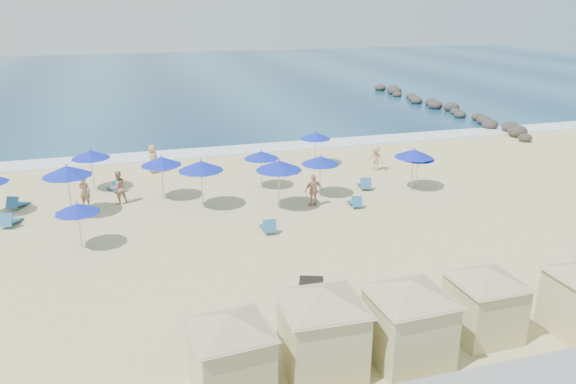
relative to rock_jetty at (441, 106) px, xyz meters
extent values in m
plane|color=#CCBB81|center=(-24.01, -24.90, -0.36)|extent=(160.00, 160.00, 0.00)
cube|color=navy|center=(-24.01, 30.10, -0.33)|extent=(160.00, 80.00, 0.06)
cube|color=white|center=(-24.01, -9.40, -0.32)|extent=(160.00, 2.50, 0.08)
ellipsoid|color=#282421|center=(-0.61, -12.90, -0.09)|extent=(1.00, 1.00, 0.65)
ellipsoid|color=#282421|center=(-0.13, -11.40, 0.05)|extent=(1.48, 1.48, 0.96)
ellipsoid|color=#282421|center=(0.35, -9.90, 0.02)|extent=(1.40, 1.40, 0.91)
ellipsoid|color=#282421|center=(-0.49, -8.40, 0.00)|extent=(1.32, 1.32, 0.86)
ellipsoid|color=#282421|center=(-0.01, -6.90, -0.02)|extent=(1.24, 1.24, 0.81)
ellipsoid|color=#282421|center=(0.47, -5.40, -0.04)|extent=(1.16, 1.16, 0.75)
ellipsoid|color=#282421|center=(-0.37, -3.90, -0.06)|extent=(1.08, 1.08, 0.70)
ellipsoid|color=#282421|center=(0.11, -2.40, -0.09)|extent=(1.00, 1.00, 0.65)
ellipsoid|color=#282421|center=(0.59, -0.90, 0.05)|extent=(1.48, 1.48, 0.96)
ellipsoid|color=#282421|center=(-0.25, 0.60, 0.02)|extent=(1.40, 1.40, 0.91)
ellipsoid|color=#282421|center=(0.23, 2.10, 0.00)|extent=(1.32, 1.32, 0.86)
ellipsoid|color=#282421|center=(-0.61, 3.60, -0.02)|extent=(1.24, 1.24, 0.81)
ellipsoid|color=#282421|center=(-0.13, 5.10, -0.04)|extent=(1.16, 1.16, 0.75)
ellipsoid|color=#282421|center=(0.35, 6.60, -0.06)|extent=(1.08, 1.08, 0.70)
ellipsoid|color=#282421|center=(-0.49, 8.10, -0.09)|extent=(1.00, 1.00, 0.65)
ellipsoid|color=#282421|center=(-0.01, 9.60, 0.05)|extent=(1.48, 1.48, 0.96)
ellipsoid|color=#282421|center=(0.47, 11.10, 0.02)|extent=(1.40, 1.40, 0.91)
ellipsoid|color=#282421|center=(-0.37, 12.60, 0.00)|extent=(1.32, 1.32, 0.86)
cube|color=black|center=(-23.51, -30.72, 0.05)|extent=(1.07, 1.07, 0.83)
cube|color=#C6BB87|center=(-27.08, -34.60, 0.61)|extent=(2.12, 2.12, 1.94)
cube|color=tan|center=(-27.08, -34.60, 1.57)|extent=(2.22, 2.22, 0.08)
pyramid|color=tan|center=(-27.08, -34.60, 2.06)|extent=(4.22, 4.22, 0.48)
cube|color=#C6BB87|center=(-24.42, -34.35, 0.70)|extent=(2.19, 2.19, 2.12)
cube|color=tan|center=(-24.42, -34.35, 1.76)|extent=(2.30, 2.30, 0.08)
pyramid|color=tan|center=(-24.42, -34.35, 2.29)|extent=(4.64, 4.64, 0.53)
cube|color=#C6BB87|center=(-21.87, -34.61, 0.68)|extent=(2.16, 2.16, 2.08)
cube|color=tan|center=(-21.87, -34.61, 1.72)|extent=(2.27, 2.27, 0.08)
pyramid|color=tan|center=(-21.87, -34.61, 2.24)|extent=(4.56, 4.56, 0.52)
cube|color=#C6BB87|center=(-19.00, -34.14, 0.58)|extent=(1.92, 1.92, 1.89)
cube|color=tan|center=(-19.00, -34.14, 1.52)|extent=(2.02, 2.02, 0.08)
pyramid|color=tan|center=(-19.00, -34.14, 2.00)|extent=(4.13, 4.13, 0.47)
cylinder|color=#A5A8AD|center=(-32.06, -19.54, 0.70)|extent=(0.06, 0.06, 2.12)
cone|color=#1022AF|center=(-32.06, -19.54, 1.96)|extent=(2.34, 2.34, 0.50)
sphere|color=#1022AF|center=(-32.06, -19.54, 2.26)|extent=(0.09, 0.09, 0.09)
cylinder|color=#A5A8AD|center=(-31.14, -15.71, 0.59)|extent=(0.05, 0.05, 1.91)
cone|color=#1022AF|center=(-31.14, -15.71, 1.72)|extent=(2.11, 2.11, 0.45)
sphere|color=#1022AF|center=(-31.14, -15.71, 2.00)|extent=(0.08, 0.08, 0.08)
cylinder|color=#A5A8AD|center=(-31.42, -23.66, 0.48)|extent=(0.04, 0.04, 1.68)
cone|color=#1022AF|center=(-31.42, -23.66, 1.47)|extent=(1.86, 1.86, 0.40)
sphere|color=#1022AF|center=(-31.42, -23.66, 1.71)|extent=(0.07, 0.07, 0.07)
cylinder|color=#A5A8AD|center=(-27.56, -18.29, 0.60)|extent=(0.05, 0.05, 1.93)
cone|color=#1022AF|center=(-27.56, -18.29, 1.74)|extent=(2.13, 2.13, 0.46)
sphere|color=#1022AF|center=(-27.56, -18.29, 2.02)|extent=(0.08, 0.08, 0.08)
cylinder|color=#A5A8AD|center=(-25.77, -20.28, 0.67)|extent=(0.05, 0.05, 2.07)
cone|color=#1022AF|center=(-25.77, -20.28, 1.90)|extent=(2.29, 2.29, 0.49)
sphere|color=#1022AF|center=(-25.77, -20.28, 2.20)|extent=(0.09, 0.09, 0.09)
cylinder|color=#A5A8AD|center=(-22.09, -21.48, 0.70)|extent=(0.06, 0.06, 2.12)
cone|color=#1022AF|center=(-22.09, -21.48, 1.95)|extent=(2.34, 2.34, 0.50)
sphere|color=#1022AF|center=(-22.09, -21.48, 2.26)|extent=(0.09, 0.09, 0.09)
cylinder|color=#A5A8AD|center=(-22.12, -17.97, 0.53)|extent=(0.05, 0.05, 1.77)
cone|color=#1022AF|center=(-22.12, -17.97, 1.58)|extent=(1.96, 1.96, 0.42)
sphere|color=#1022AF|center=(-22.12, -17.97, 1.83)|extent=(0.07, 0.07, 0.07)
cylinder|color=#A5A8AD|center=(-19.46, -20.24, 0.57)|extent=(0.05, 0.05, 1.86)
cone|color=#1022AF|center=(-19.46, -20.24, 1.67)|extent=(2.06, 2.06, 0.44)
sphere|color=#1022AF|center=(-19.46, -20.24, 1.94)|extent=(0.08, 0.08, 0.08)
cylinder|color=#A5A8AD|center=(-17.72, -14.42, 0.52)|extent=(0.05, 0.05, 1.77)
cone|color=#1022AF|center=(-17.72, -14.42, 1.57)|extent=(1.95, 1.95, 0.42)
sphere|color=#1022AF|center=(-17.72, -14.42, 1.83)|extent=(0.07, 0.07, 0.07)
cylinder|color=#A5A8AD|center=(-13.79, -20.41, 0.49)|extent=(0.05, 0.05, 1.71)
cone|color=#1022AF|center=(-13.79, -20.41, 1.51)|extent=(1.89, 1.89, 0.41)
sphere|color=#1022AF|center=(-13.79, -20.41, 1.76)|extent=(0.07, 0.07, 0.07)
cylinder|color=#A5A8AD|center=(-14.20, -20.64, 0.61)|extent=(0.05, 0.05, 1.93)
cone|color=#1022AF|center=(-14.20, -20.64, 1.75)|extent=(2.14, 2.14, 0.46)
sphere|color=#1022AF|center=(-14.20, -20.64, 2.03)|extent=(0.08, 0.08, 0.08)
cube|color=#265E8C|center=(-34.75, -19.85, -0.19)|extent=(0.92, 1.41, 0.36)
cube|color=#265E8C|center=(-34.89, -20.38, 0.07)|extent=(0.68, 0.50, 0.63)
cube|color=#265E8C|center=(-34.77, -17.43, -0.19)|extent=(1.02, 1.40, 0.35)
cube|color=#265E8C|center=(-34.97, -17.93, 0.07)|extent=(0.69, 0.54, 0.62)
cube|color=#265E8C|center=(-30.06, -16.05, -0.20)|extent=(0.96, 1.35, 0.34)
cube|color=#265E8C|center=(-29.88, -16.54, 0.05)|extent=(0.66, 0.51, 0.60)
cube|color=#265E8C|center=(-23.34, -23.98, -0.20)|extent=(0.62, 1.25, 0.34)
cube|color=#265E8C|center=(-23.35, -24.50, 0.05)|extent=(0.59, 0.36, 0.60)
cube|color=#265E8C|center=(-18.22, -22.05, -0.21)|extent=(0.68, 1.20, 0.32)
cube|color=#265E8C|center=(-18.28, -22.53, 0.02)|extent=(0.57, 0.38, 0.56)
cube|color=#265E8C|center=(-16.56, -19.53, -0.19)|extent=(0.90, 1.38, 0.35)
cube|color=#265E8C|center=(-16.70, -20.04, 0.07)|extent=(0.67, 0.49, 0.62)
imported|color=tan|center=(-31.47, -18.29, 0.43)|extent=(0.67, 0.56, 1.58)
imported|color=tan|center=(-29.82, -18.29, 0.51)|extent=(1.05, 0.96, 1.75)
imported|color=tan|center=(-20.25, -21.49, 0.48)|extent=(1.01, 0.49, 1.68)
imported|color=tan|center=(-14.55, -16.64, 0.43)|extent=(1.14, 1.14, 1.59)
imported|color=tan|center=(-27.74, -13.19, 0.51)|extent=(0.62, 0.89, 1.74)
camera|label=1|loc=(-29.19, -47.10, 9.69)|focal=35.00mm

